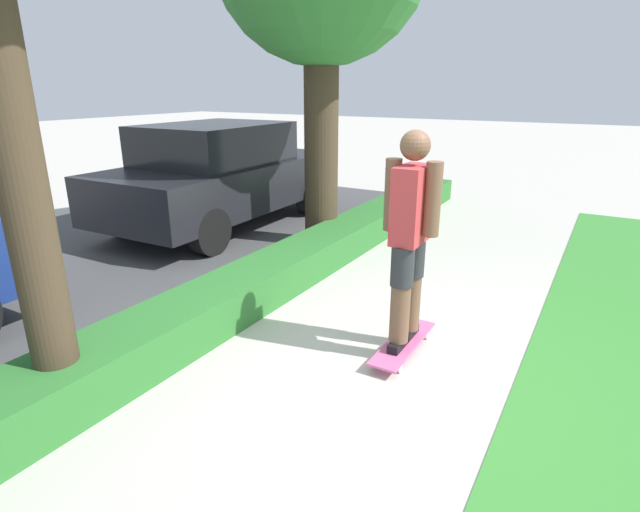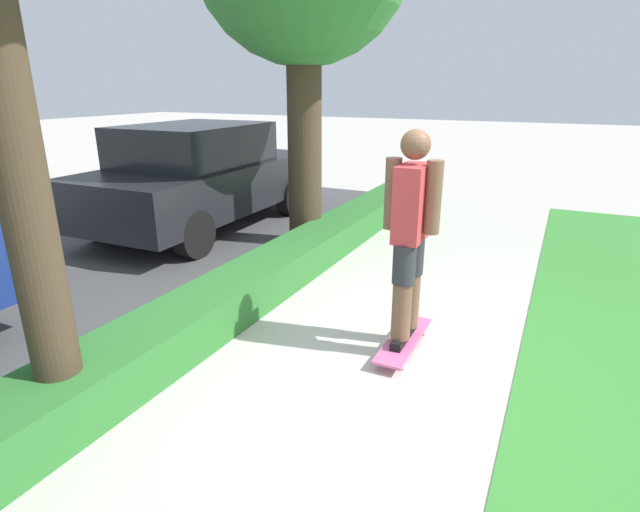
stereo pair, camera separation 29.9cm
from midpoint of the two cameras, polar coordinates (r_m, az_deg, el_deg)
The scene contains 6 objects.
ground_plane at distance 4.13m, azimuth 8.59°, elevation -12.30°, with size 60.00×60.00×0.00m, color #BCB7AD.
street_asphalt at distance 6.72m, azimuth -26.70°, elevation -1.58°, with size 12.79×5.00×0.01m.
hedge_row at distance 4.78m, azimuth -9.40°, elevation -5.26°, with size 12.79×0.60×0.38m.
skateboard at distance 4.32m, azimuth 11.49°, elevation -9.80°, with size 0.94×0.24×0.09m.
skater_person at distance 3.96m, azimuth 12.37°, elevation 2.24°, with size 0.50×0.45×1.73m.
parked_car_middle at distance 7.98m, azimuth -10.20°, elevation 9.16°, with size 4.12×1.91×1.58m.
Camera 1 is at (-3.24, -1.38, 2.13)m, focal length 28.00 mm.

